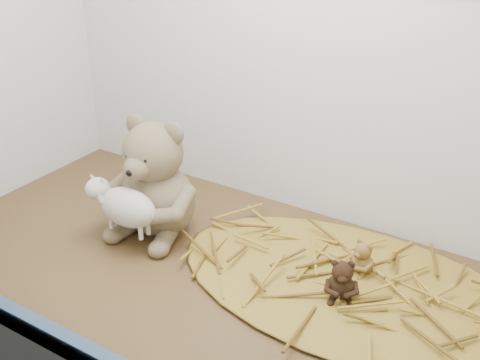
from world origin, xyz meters
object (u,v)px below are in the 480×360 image
Objects in this scene: toy_lamb at (128,207)px; mini_teddy_tan at (363,256)px; main_teddy at (156,176)px; mini_teddy_brown at (342,278)px.

mini_teddy_tan is (41.31, 15.33, -4.74)cm from toy_lamb.
main_teddy is at bearing -149.88° from mini_teddy_tan.
mini_teddy_brown reaches higher than mini_teddy_tan.
mini_teddy_brown is at bearing -8.07° from main_teddy.
mini_teddy_tan is 8.82cm from mini_teddy_brown.
main_teddy is 3.30× the size of mini_teddy_brown.
toy_lamb is 2.57× the size of mini_teddy_tan.
toy_lamb is (0.00, -8.66, -2.93)cm from main_teddy.
mini_teddy_tan is at bearing 64.02° from mini_teddy_brown.
main_teddy is 3.85× the size of mini_teddy_tan.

